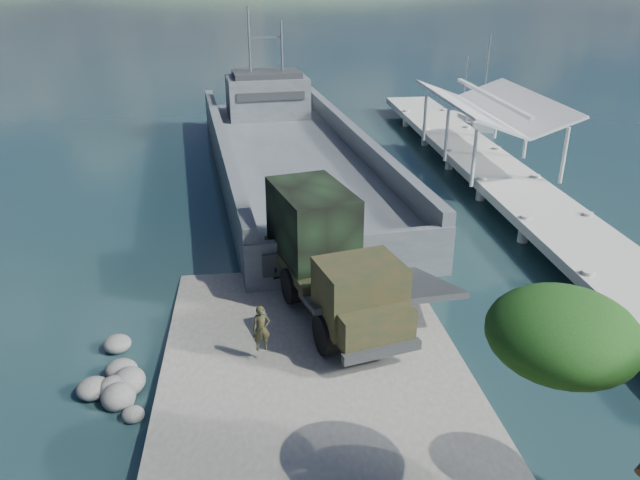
{
  "coord_description": "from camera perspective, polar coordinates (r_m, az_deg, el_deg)",
  "views": [
    {
      "loc": [
        -1.77,
        -16.76,
        12.59
      ],
      "look_at": [
        0.87,
        6.0,
        2.4
      ],
      "focal_mm": 35.0,
      "sensor_mm": 36.0,
      "label": 1
    }
  ],
  "objects": [
    {
      "name": "boat_ramp",
      "position": [
        20.09,
        -0.17,
        -13.91
      ],
      "size": [
        10.0,
        18.0,
        0.5
      ],
      "primitive_type": "cube",
      "color": "slate",
      "rests_on": "ground"
    },
    {
      "name": "sailboat_far",
      "position": [
        55.55,
        12.92,
        10.62
      ],
      "size": [
        2.51,
        4.97,
        5.82
      ],
      "rotation": [
        0.0,
        0.0,
        0.25
      ],
      "color": "silver",
      "rests_on": "ground"
    },
    {
      "name": "sailboat_near",
      "position": [
        55.79,
        14.57,
        10.62
      ],
      "size": [
        3.49,
        6.51,
        7.61
      ],
      "rotation": [
        0.0,
        0.0,
        -0.28
      ],
      "color": "silver",
      "rests_on": "ground"
    },
    {
      "name": "shoreline_rocks",
      "position": [
        21.82,
        -17.46,
        -12.56
      ],
      "size": [
        3.2,
        5.6,
        0.9
      ],
      "primitive_type": null,
      "color": "#504F4D",
      "rests_on": "ground"
    },
    {
      "name": "pier",
      "position": [
        40.01,
        15.45,
        7.17
      ],
      "size": [
        6.4,
        44.0,
        6.1
      ],
      "color": "#B8B9AE",
      "rests_on": "ground"
    },
    {
      "name": "soldier",
      "position": [
        20.84,
        -5.33,
        -8.96
      ],
      "size": [
        0.6,
        0.41,
        1.59
      ],
      "primitive_type": "imported",
      "rotation": [
        0.0,
        0.0,
        0.04
      ],
      "color": "#202E19",
      "rests_on": "boat_ramp"
    },
    {
      "name": "landing_craft",
      "position": [
        39.9,
        -2.65,
        6.87
      ],
      "size": [
        12.06,
        36.17,
        10.57
      ],
      "rotation": [
        0.0,
        0.0,
        0.1
      ],
      "color": "#454E52",
      "rests_on": "ground"
    },
    {
      "name": "military_truck",
      "position": [
        23.48,
        0.6,
        -1.28
      ],
      "size": [
        4.78,
        9.35,
        4.16
      ],
      "rotation": [
        0.0,
        0.0,
        0.24
      ],
      "color": "black",
      "rests_on": "boat_ramp"
    },
    {
      "name": "ground",
      "position": [
        21.04,
        -0.48,
        -12.78
      ],
      "size": [
        1400.0,
        1400.0,
        0.0
      ],
      "primitive_type": "plane",
      "color": "#18383B",
      "rests_on": "ground"
    }
  ]
}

